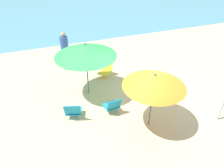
{
  "coord_description": "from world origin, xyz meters",
  "views": [
    {
      "loc": [
        -2.89,
        -4.56,
        4.5
      ],
      "look_at": [
        -0.95,
        0.72,
        0.7
      ],
      "focal_mm": 32.95,
      "sensor_mm": 36.0,
      "label": 1
    }
  ],
  "objects": [
    {
      "name": "beach_chair_c",
      "position": [
        -2.37,
        0.3,
        0.32
      ],
      "size": [
        0.61,
        0.62,
        0.64
      ],
      "rotation": [
        0.0,
        0.0,
        1.27
      ],
      "color": "teal",
      "rests_on": "ground_plane"
    },
    {
      "name": "beach_chair_a",
      "position": [
        -1.14,
        0.14,
        0.3
      ],
      "size": [
        0.51,
        0.54,
        0.61
      ],
      "rotation": [
        0.0,
        0.0,
        1.67
      ],
      "color": "teal",
      "rests_on": "ground_plane"
    },
    {
      "name": "person_b",
      "position": [
        -2.01,
        3.51,
        0.83
      ],
      "size": [
        0.33,
        0.33,
        1.65
      ],
      "rotation": [
        0.0,
        0.0,
        1.55
      ],
      "color": "#2D519E",
      "rests_on": "ground_plane"
    },
    {
      "name": "ground_plane",
      "position": [
        0.0,
        0.0,
        0.0
      ],
      "size": [
        40.0,
        40.0,
        0.0
      ],
      "primitive_type": "plane",
      "color": "#D3BC8C"
    },
    {
      "name": "umbrella_green",
      "position": [
        -1.59,
        1.42,
        1.71
      ],
      "size": [
        2.05,
        2.05,
        1.96
      ],
      "color": "#4C4C51",
      "rests_on": "ground_plane"
    },
    {
      "name": "swim_ring",
      "position": [
        1.56,
        0.88,
        0.05
      ],
      "size": [
        0.46,
        0.46,
        0.1
      ],
      "primitive_type": "torus",
      "color": "#238CD8",
      "rests_on": "ground_plane"
    },
    {
      "name": "person_a",
      "position": [
        0.68,
        0.17,
        0.45
      ],
      "size": [
        0.53,
        0.4,
        0.94
      ],
      "rotation": [
        0.0,
        0.0,
        2.8
      ],
      "color": "#389970",
      "rests_on": "ground_plane"
    },
    {
      "name": "umbrella_orange",
      "position": [
        -0.3,
        -0.73,
        1.57
      ],
      "size": [
        1.7,
        1.7,
        1.79
      ],
      "color": "#4C4C51",
      "rests_on": "ground_plane"
    },
    {
      "name": "beach_chair_b",
      "position": [
        -0.61,
        2.35,
        0.29
      ],
      "size": [
        0.71,
        0.7,
        0.58
      ],
      "rotation": [
        0.0,
        0.0,
        -2.42
      ],
      "color": "gold",
      "rests_on": "ground_plane"
    },
    {
      "name": "sea_water",
      "position": [
        0.0,
        14.17,
        0.0
      ],
      "size": [
        40.0,
        16.0,
        0.01
      ],
      "primitive_type": "cube",
      "color": "#5693A3",
      "rests_on": "ground_plane"
    }
  ]
}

